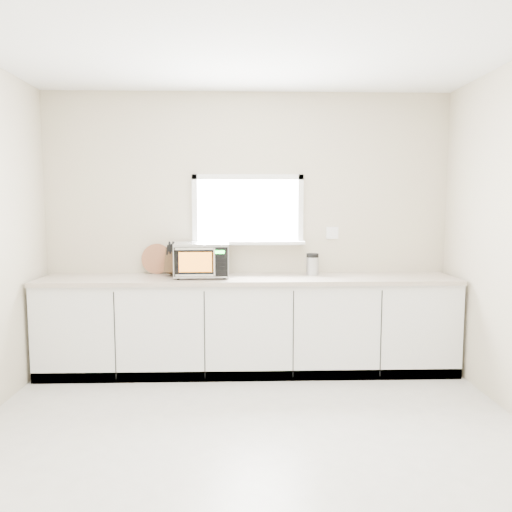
{
  "coord_description": "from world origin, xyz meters",
  "views": [
    {
      "loc": [
        -0.07,
        -2.99,
        1.61
      ],
      "look_at": [
        0.07,
        1.55,
        1.14
      ],
      "focal_mm": 35.0,
      "sensor_mm": 36.0,
      "label": 1
    }
  ],
  "objects": [
    {
      "name": "microwave",
      "position": [
        -0.44,
        1.7,
        1.09
      ],
      "size": [
        0.52,
        0.43,
        0.33
      ],
      "rotation": [
        0.0,
        0.0,
        0.03
      ],
      "color": "black",
      "rests_on": "countertop"
    },
    {
      "name": "coffee_grinder",
      "position": [
        0.63,
        1.81,
        1.03
      ],
      "size": [
        0.13,
        0.13,
        0.21
      ],
      "rotation": [
        0.0,
        0.0,
        -0.09
      ],
      "color": "#ABADB2",
      "rests_on": "countertop"
    },
    {
      "name": "countertop",
      "position": [
        0.0,
        1.69,
        0.9
      ],
      "size": [
        3.92,
        0.64,
        0.04
      ],
      "primitive_type": "cube",
      "color": "#B6AC96",
      "rests_on": "cabinets"
    },
    {
      "name": "ground",
      "position": [
        0.0,
        0.0,
        0.0
      ],
      "size": [
        4.0,
        4.0,
        0.0
      ],
      "primitive_type": "plane",
      "color": "beige",
      "rests_on": "ground"
    },
    {
      "name": "cutting_board",
      "position": [
        -0.9,
        1.94,
        1.07
      ],
      "size": [
        0.3,
        0.07,
        0.3
      ],
      "primitive_type": "cylinder",
      "rotation": [
        1.4,
        0.0,
        0.0
      ],
      "color": "brown",
      "rests_on": "countertop"
    },
    {
      "name": "cabinets",
      "position": [
        0.0,
        1.7,
        0.44
      ],
      "size": [
        3.92,
        0.6,
        0.88
      ],
      "primitive_type": "cube",
      "color": "silver",
      "rests_on": "ground"
    },
    {
      "name": "back_wall",
      "position": [
        0.0,
        2.0,
        1.36
      ],
      "size": [
        4.0,
        0.17,
        2.7
      ],
      "color": "#C1AF99",
      "rests_on": "ground"
    },
    {
      "name": "knife_block",
      "position": [
        -0.72,
        1.81,
        1.06
      ],
      "size": [
        0.17,
        0.25,
        0.34
      ],
      "rotation": [
        0.0,
        0.0,
        -0.27
      ],
      "color": "#4A321A",
      "rests_on": "countertop"
    }
  ]
}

